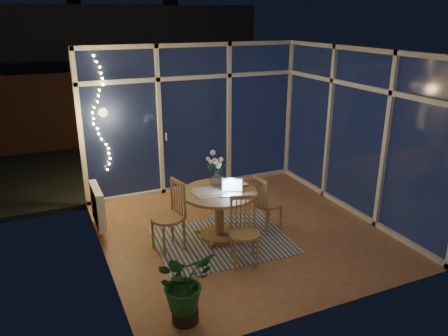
{
  "coord_description": "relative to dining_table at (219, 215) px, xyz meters",
  "views": [
    {
      "loc": [
        -2.63,
        -5.19,
        3.04
      ],
      "look_at": [
        -0.2,
        0.25,
        0.95
      ],
      "focal_mm": 35.0,
      "sensor_mm": 36.0,
      "label": 1
    }
  ],
  "objects": [
    {
      "name": "floor",
      "position": [
        0.4,
        0.03,
        -0.36
      ],
      "size": [
        4.0,
        4.0,
        0.0
      ],
      "primitive_type": "plane",
      "color": "brown",
      "rests_on": "ground"
    },
    {
      "name": "ceiling",
      "position": [
        0.4,
        0.03,
        2.24
      ],
      "size": [
        4.0,
        4.0,
        0.0
      ],
      "primitive_type": "plane",
      "color": "white",
      "rests_on": "wall_back"
    },
    {
      "name": "wall_back",
      "position": [
        0.4,
        2.03,
        0.94
      ],
      "size": [
        4.0,
        0.04,
        2.6
      ],
      "primitive_type": "cube",
      "color": "white",
      "rests_on": "floor"
    },
    {
      "name": "wall_front",
      "position": [
        0.4,
        -1.97,
        0.94
      ],
      "size": [
        4.0,
        0.04,
        2.6
      ],
      "primitive_type": "cube",
      "color": "white",
      "rests_on": "floor"
    },
    {
      "name": "wall_left",
      "position": [
        -1.6,
        0.03,
        0.94
      ],
      "size": [
        0.04,
        4.0,
        2.6
      ],
      "primitive_type": "cube",
      "color": "white",
      "rests_on": "floor"
    },
    {
      "name": "wall_right",
      "position": [
        2.4,
        0.03,
        0.94
      ],
      "size": [
        0.04,
        4.0,
        2.6
      ],
      "primitive_type": "cube",
      "color": "white",
      "rests_on": "floor"
    },
    {
      "name": "window_wall_back",
      "position": [
        0.4,
        1.99,
        0.94
      ],
      "size": [
        4.0,
        0.1,
        2.6
      ],
      "primitive_type": "cube",
      "color": "white",
      "rests_on": "floor"
    },
    {
      "name": "window_wall_right",
      "position": [
        2.36,
        0.03,
        0.94
      ],
      "size": [
        0.1,
        4.0,
        2.6
      ],
      "primitive_type": "cube",
      "color": "white",
      "rests_on": "floor"
    },
    {
      "name": "radiator",
      "position": [
        -1.54,
        0.93,
        0.04
      ],
      "size": [
        0.1,
        0.7,
        0.58
      ],
      "primitive_type": "cube",
      "color": "white",
      "rests_on": "wall_left"
    },
    {
      "name": "fairy_lights",
      "position": [
        -1.25,
        1.91,
        1.16
      ],
      "size": [
        0.24,
        0.1,
        1.85
      ],
      "primitive_type": null,
      "color": "#FFCE66",
      "rests_on": "window_wall_back"
    },
    {
      "name": "garden_patio",
      "position": [
        0.9,
        5.03,
        -0.42
      ],
      "size": [
        12.0,
        6.0,
        0.1
      ],
      "primitive_type": "cube",
      "color": "black",
      "rests_on": "ground"
    },
    {
      "name": "garden_fence",
      "position": [
        0.4,
        5.53,
        0.54
      ],
      "size": [
        11.0,
        0.08,
        1.8
      ],
      "primitive_type": "cube",
      "color": "#3D1D16",
      "rests_on": "ground"
    },
    {
      "name": "neighbour_roof",
      "position": [
        0.7,
        8.53,
        1.84
      ],
      "size": [
        7.0,
        3.0,
        2.2
      ],
      "primitive_type": "cube",
      "color": "#32333C",
      "rests_on": "ground"
    },
    {
      "name": "garden_shrubs",
      "position": [
        -0.4,
        3.43,
        0.09
      ],
      "size": [
        0.9,
        0.9,
        0.9
      ],
      "primitive_type": "sphere",
      "color": "black",
      "rests_on": "ground"
    },
    {
      "name": "rug",
      "position": [
        -0.0,
        -0.1,
        -0.36
      ],
      "size": [
        1.93,
        1.58,
        0.01
      ],
      "primitive_type": "cube",
      "rotation": [
        0.0,
        0.0,
        -0.06
      ],
      "color": "beige",
      "rests_on": "floor"
    },
    {
      "name": "dining_table",
      "position": [
        0.0,
        0.0,
        0.0
      ],
      "size": [
        1.12,
        1.12,
        0.72
      ],
      "primitive_type": "cylinder",
      "rotation": [
        0.0,
        0.0,
        -0.06
      ],
      "color": "olive",
      "rests_on": "floor"
    },
    {
      "name": "chair_left",
      "position": [
        -0.76,
        -0.02,
        0.13
      ],
      "size": [
        0.55,
        0.55,
        0.98
      ],
      "primitive_type": "cube",
      "rotation": [
        0.0,
        0.0,
        -1.34
      ],
      "color": "olive",
      "rests_on": "floor"
    },
    {
      "name": "chair_right",
      "position": [
        0.76,
        -0.05,
        0.07
      ],
      "size": [
        0.47,
        0.47,
        0.87
      ],
      "primitive_type": "cube",
      "rotation": [
        0.0,
        0.0,
        1.75
      ],
      "color": "olive",
      "rests_on": "floor"
    },
    {
      "name": "chair_front",
      "position": [
        0.02,
        -0.76,
        0.09
      ],
      "size": [
        0.52,
        0.52,
        0.89
      ],
      "primitive_type": "cube",
      "rotation": [
        0.0,
        0.0,
        -0.3
      ],
      "color": "olive",
      "rests_on": "floor"
    },
    {
      "name": "laptop",
      "position": [
        0.11,
        -0.18,
        0.47
      ],
      "size": [
        0.38,
        0.37,
        0.22
      ],
      "primitive_type": null,
      "rotation": [
        0.0,
        0.0,
        -0.48
      ],
      "color": "silver",
      "rests_on": "dining_table"
    },
    {
      "name": "flower_vase",
      "position": [
        0.06,
        0.2,
        0.47
      ],
      "size": [
        0.21,
        0.21,
        0.21
      ],
      "primitive_type": "imported",
      "rotation": [
        0.0,
        0.0,
        -0.06
      ],
      "color": "silver",
      "rests_on": "dining_table"
    },
    {
      "name": "bowl",
      "position": [
        0.39,
        0.06,
        0.38
      ],
      "size": [
        0.16,
        0.16,
        0.04
      ],
      "primitive_type": "imported",
      "rotation": [
        0.0,
        0.0,
        -0.06
      ],
      "color": "silver",
      "rests_on": "dining_table"
    },
    {
      "name": "newspapers",
      "position": [
        -0.13,
        0.01,
        0.37
      ],
      "size": [
        0.47,
        0.38,
        0.02
      ],
      "primitive_type": "cube",
      "rotation": [
        0.0,
        0.0,
        0.16
      ],
      "color": "#BCB9B3",
      "rests_on": "dining_table"
    },
    {
      "name": "phone",
      "position": [
        0.06,
        -0.06,
        0.37
      ],
      "size": [
        0.12,
        0.06,
        0.01
      ],
      "primitive_type": "cube",
      "rotation": [
        0.0,
        0.0,
        -0.06
      ],
      "color": "black",
      "rests_on": "dining_table"
    },
    {
      "name": "potted_plant",
      "position": [
        -1.05,
        -1.52,
        0.02
      ],
      "size": [
        0.66,
        0.61,
        0.76
      ],
      "primitive_type": "imported",
      "rotation": [
        0.0,
        0.0,
        0.31
      ],
      "color": "#19461D",
      "rests_on": "floor"
    }
  ]
}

